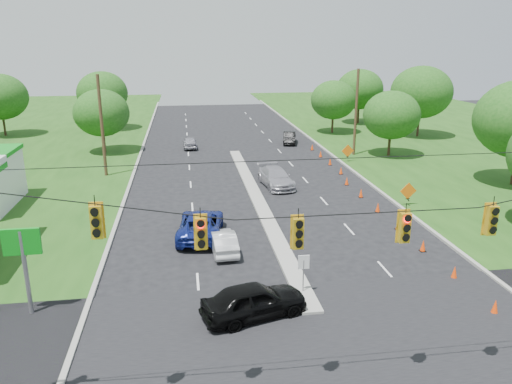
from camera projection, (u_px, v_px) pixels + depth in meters
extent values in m
plane|color=black|center=(340.00, 372.00, 18.50)|extent=(160.00, 160.00, 0.00)
cube|color=black|center=(340.00, 372.00, 18.50)|extent=(160.00, 14.00, 0.02)
cube|color=gray|center=(134.00, 175.00, 45.49)|extent=(0.25, 110.00, 0.16)
cube|color=gray|center=(347.00, 167.00, 48.28)|extent=(0.25, 110.00, 0.16)
cube|color=gray|center=(257.00, 200.00, 38.37)|extent=(1.00, 34.00, 0.18)
cylinder|color=gray|center=(303.00, 277.00, 23.92)|extent=(0.06, 0.06, 1.80)
cube|color=white|center=(304.00, 262.00, 23.68)|extent=(0.55, 0.04, 0.70)
cylinder|color=black|center=(361.00, 201.00, 15.51)|extent=(24.00, 0.04, 0.04)
cube|color=gold|center=(97.00, 222.00, 14.47)|extent=(0.34, 0.24, 1.00)
cube|color=gold|center=(201.00, 233.00, 15.04)|extent=(0.34, 0.24, 1.00)
cube|color=gold|center=(298.00, 233.00, 15.51)|extent=(0.34, 0.24, 1.00)
cube|color=gold|center=(404.00, 227.00, 15.99)|extent=(0.34, 0.24, 1.00)
cube|color=gold|center=(491.00, 220.00, 16.38)|extent=(0.34, 0.24, 1.00)
cylinder|color=#422D1C|center=(102.00, 127.00, 43.84)|extent=(0.28, 0.28, 9.00)
cylinder|color=#422D1C|center=(356.00, 113.00, 52.03)|extent=(0.28, 0.28, 9.00)
cylinder|color=gray|center=(26.00, 273.00, 21.87)|extent=(0.20, 0.20, 4.00)
cube|color=#098B16|center=(21.00, 242.00, 21.43)|extent=(1.60, 0.15, 1.20)
cone|color=#FF4209|center=(495.00, 307.00, 22.36)|extent=(0.32, 0.32, 0.70)
cone|color=#FF4209|center=(454.00, 272.00, 25.67)|extent=(0.32, 0.32, 0.70)
cone|color=#FF4209|center=(423.00, 246.00, 28.98)|extent=(0.32, 0.32, 0.70)
cone|color=#FF4209|center=(398.00, 224.00, 32.30)|extent=(0.32, 0.32, 0.70)
cone|color=#FF4209|center=(378.00, 207.00, 35.61)|extent=(0.32, 0.32, 0.70)
cone|color=#FF4209|center=(361.00, 193.00, 38.92)|extent=(0.32, 0.32, 0.70)
cone|color=#FF4209|center=(347.00, 181.00, 42.23)|extent=(0.32, 0.32, 0.70)
cone|color=#FF4209|center=(341.00, 170.00, 45.62)|extent=(0.32, 0.32, 0.70)
cone|color=#FF4209|center=(330.00, 162.00, 48.94)|extent=(0.32, 0.32, 0.70)
cone|color=#FF4209|center=(321.00, 154.00, 52.25)|extent=(0.32, 0.32, 0.70)
cone|color=#FF4209|center=(312.00, 147.00, 55.56)|extent=(0.32, 0.32, 0.70)
cube|color=black|center=(408.00, 199.00, 36.86)|extent=(0.06, 0.58, 0.26)
cube|color=black|center=(408.00, 199.00, 36.86)|extent=(0.06, 0.58, 0.26)
cube|color=orange|center=(408.00, 191.00, 36.69)|extent=(1.27, 0.05, 1.27)
cube|color=black|center=(347.00, 157.00, 50.11)|extent=(0.06, 0.58, 0.26)
cube|color=black|center=(347.00, 157.00, 50.11)|extent=(0.06, 0.58, 0.26)
cube|color=orange|center=(348.00, 151.00, 49.93)|extent=(1.27, 0.05, 1.27)
cylinder|color=black|center=(4.00, 125.00, 63.41)|extent=(0.28, 0.28, 2.88)
ellipsoid|color=#194C14|center=(0.00, 97.00, 62.38)|extent=(6.72, 6.72, 5.76)
cylinder|color=black|center=(104.00, 141.00, 54.04)|extent=(0.28, 0.28, 2.52)
ellipsoid|color=#194C14|center=(101.00, 113.00, 53.14)|extent=(5.88, 5.88, 5.04)
cylinder|color=black|center=(105.00, 119.00, 67.91)|extent=(0.28, 0.28, 2.88)
ellipsoid|color=#194C14|center=(102.00, 93.00, 66.88)|extent=(6.72, 6.72, 5.76)
cylinder|color=black|center=(389.00, 144.00, 52.51)|extent=(0.28, 0.28, 2.52)
ellipsoid|color=#194C14|center=(392.00, 115.00, 51.61)|extent=(5.88, 5.88, 5.04)
cylinder|color=black|center=(418.00, 124.00, 62.97)|extent=(0.28, 0.28, 3.24)
ellipsoid|color=#194C14|center=(421.00, 92.00, 61.82)|extent=(7.56, 7.56, 6.48)
cylinder|color=black|center=(358.00, 114.00, 72.88)|extent=(0.28, 0.28, 2.88)
ellipsoid|color=#194C14|center=(360.00, 89.00, 71.85)|extent=(6.72, 6.72, 5.76)
cylinder|color=black|center=(332.00, 124.00, 65.48)|extent=(0.28, 0.28, 2.52)
ellipsoid|color=#194C14|center=(333.00, 100.00, 64.58)|extent=(5.88, 5.88, 5.04)
imported|color=black|center=(254.00, 301.00, 21.97)|extent=(5.08, 3.17, 1.61)
imported|color=silver|center=(223.00, 241.00, 28.87)|extent=(1.59, 3.93, 1.27)
imported|color=navy|center=(201.00, 225.00, 31.04)|extent=(3.28, 5.99, 1.59)
imported|color=#93909A|center=(276.00, 177.00, 41.78)|extent=(2.75, 5.53, 1.54)
imported|color=#928F9B|center=(190.00, 143.00, 56.49)|extent=(1.61, 3.83, 1.29)
imported|color=black|center=(290.00, 138.00, 59.10)|extent=(2.30, 4.36, 1.37)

